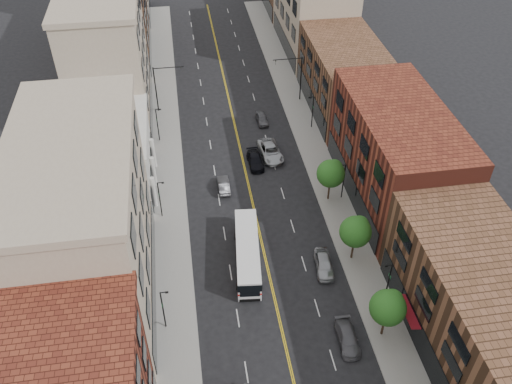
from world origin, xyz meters
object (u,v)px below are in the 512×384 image
car_parked_far (324,264)px  car_lane_c (262,119)px  car_parked_mid (347,338)px  car_lane_behind (224,185)px  city_bus (247,252)px  car_lane_b (270,151)px  car_lane_a (255,161)px

car_parked_far → car_lane_c: bearing=99.0°
car_parked_mid → car_lane_c: bearing=94.5°
car_parked_mid → car_lane_behind: (-9.00, 24.34, 0.00)m
car_parked_mid → car_lane_behind: car_lane_behind is taller
car_parked_far → car_lane_behind: bearing=126.6°
car_lane_behind → car_parked_mid: bearing=110.3°
city_bus → car_lane_c: 28.08m
car_parked_mid → car_lane_b: bearing=95.6°
car_lane_b → car_lane_c: (0.23, 8.53, -0.17)m
city_bus → car_parked_mid: city_bus is taller
car_parked_far → car_lane_a: size_ratio=0.99×
car_parked_mid → car_lane_c: size_ratio=1.17×
city_bus → car_lane_a: size_ratio=2.45×
car_lane_b → car_parked_far: bearing=-90.4°
car_parked_far → city_bus: bearing=170.0°
city_bus → car_parked_far: city_bus is taller
city_bus → car_lane_a: (3.50, 17.28, -0.99)m
car_parked_far → car_lane_c: 29.64m
city_bus → car_lane_behind: (-1.20, 12.87, -1.01)m
car_parked_mid → car_lane_a: car_lane_a is taller
city_bus → car_parked_far: 8.24m
car_lane_behind → car_lane_a: size_ratio=0.86×
car_parked_far → car_lane_b: size_ratio=0.78×
car_parked_mid → car_lane_behind: 25.95m
car_lane_b → car_lane_c: 8.54m
city_bus → car_lane_b: city_bus is taller
car_lane_c → car_lane_behind: bearing=-118.7°
city_bus → car_lane_b: bearing=78.5°
city_bus → car_lane_c: (6.07, 27.40, -1.01)m
car_lane_behind → car_lane_b: 9.25m
city_bus → car_parked_mid: (7.80, -11.47, -1.01)m
car_parked_mid → car_parked_far: bearing=91.3°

